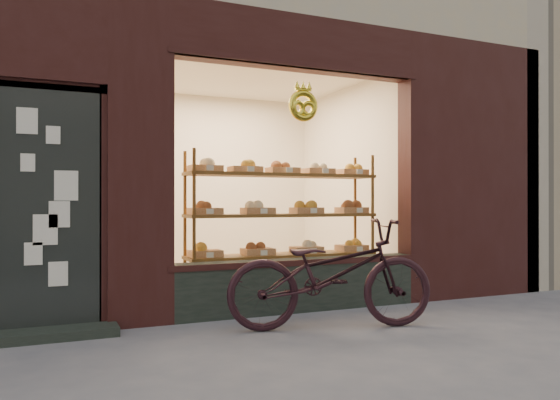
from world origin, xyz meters
name	(u,v)px	position (x,y,z in m)	size (l,w,h in m)	color
ground	(376,375)	(0.00, 0.00, 0.00)	(90.00, 90.00, 0.00)	#545763
display_shelf	(283,226)	(0.45, 2.55, 0.88)	(2.20, 0.45, 1.70)	brown
bicycle	(331,274)	(0.37, 1.28, 0.50)	(0.66, 1.90, 1.00)	black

